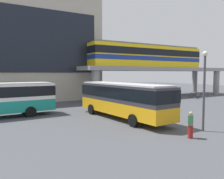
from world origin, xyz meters
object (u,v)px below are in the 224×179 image
Objects in this scene: bicycle_green at (194,95)px; bicycle_black at (146,100)px; train at (149,56)px; pedestrian_waiting_near_stop at (191,126)px; bicycle_silver at (198,97)px; bicycle_brown at (173,99)px; bus_main at (122,97)px; pedestrian_by_bike_rack at (169,100)px; bicycle_orange at (164,98)px.

bicycle_green and bicycle_black have the same top height.
bicycle_green is at bearing -31.58° from train.
bicycle_silver is at bearing 38.02° from pedestrian_waiting_near_stop.
bicycle_silver is 0.95× the size of bicycle_brown.
bicycle_silver is 0.95× the size of bicycle_black.
bicycle_brown is at bearing -97.24° from train.
bicycle_black is at bearing 60.30° from pedestrian_waiting_near_stop.
bus_main reaches higher than pedestrian_by_bike_rack.
bicycle_green is at bearing 39.56° from pedestrian_waiting_near_stop.
bicycle_black and bicycle_orange have the same top height.
bus_main reaches higher than bicycle_brown.
bicycle_black is 4.46m from pedestrian_by_bike_rack.
bicycle_orange is (-7.40, -0.42, 0.00)m from bicycle_green.
pedestrian_by_bike_rack is at bearing -88.29° from bicycle_black.
bicycle_brown is (-6.06, -0.56, 0.00)m from bicycle_silver.
train reaches higher than bus_main.
pedestrian_by_bike_rack is (-4.08, -5.37, 0.38)m from bicycle_orange.
bicycle_silver is 0.94× the size of bicycle_green.
bicycle_black is at bearing 91.71° from pedestrian_by_bike_rack.
train is 12.83× the size of pedestrian_waiting_near_stop.
bicycle_green is at bearing 19.12° from bicycle_brown.
pedestrian_waiting_near_stop is at bearing -87.34° from bus_main.
bicycle_orange is at bearing 12.51° from bicycle_black.
pedestrian_by_bike_rack is (-4.83, -9.88, -6.36)m from train.
train is at bearing 43.65° from bus_main.
pedestrian_waiting_near_stop is at bearing -119.70° from bicycle_black.
bicycle_orange is 21.08m from pedestrian_waiting_near_stop.
bicycle_orange is (13.45, 9.04, -1.63)m from bus_main.
bicycle_brown is (-7.49, -2.60, 0.00)m from bicycle_green.
bus_main is at bearing -158.62° from pedestrian_by_bike_rack.
bus_main is at bearing -152.79° from bicycle_brown.
bus_main is at bearing -136.35° from train.
bicycle_green is 1.11× the size of pedestrian_by_bike_rack.
bicycle_silver is (5.21, -6.12, -6.74)m from train.
bus_main is (-14.20, -13.54, -5.11)m from train.
bus_main is 12.40m from bicycle_black.
train is at bearing 82.76° from bicycle_brown.
train is at bearing 148.42° from bicycle_green.
pedestrian_by_bike_rack is at bearing 51.00° from pedestrian_waiting_near_stop.
bicycle_silver is at bearing -15.16° from bicycle_orange.
bicycle_silver is at bearing 5.32° from bicycle_brown.
train is 12.55× the size of bicycle_black.
train is 13.23× the size of bicycle_silver.
pedestrian_waiting_near_stop is at bearing -123.39° from train.
bus_main is 6.52× the size of pedestrian_waiting_near_stop.
bus_main is at bearing -155.59° from bicycle_green.
pedestrian_waiting_near_stop is at bearing -129.00° from pedestrian_by_bike_rack.
bicycle_orange is at bearing 52.81° from pedestrian_by_bike_rack.
train is 12.70m from pedestrian_by_bike_rack.
bicycle_black is at bearing 176.17° from bicycle_silver.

